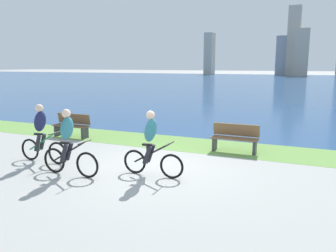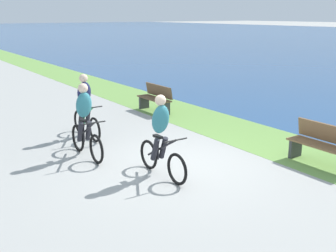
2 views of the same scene
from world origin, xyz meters
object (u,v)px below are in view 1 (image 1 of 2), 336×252
object	(u,v)px
cyclist_trailing	(68,143)
bench_near_path	(72,125)
cyclist_distant_rear	(41,134)
cyclist_lead	(151,144)
bench_far_along_path	(235,138)

from	to	relation	value
cyclist_trailing	bench_near_path	xyz separation A→B (m)	(-2.97, 3.77, -0.39)
cyclist_trailing	cyclist_distant_rear	distance (m)	1.62
cyclist_lead	cyclist_distant_rear	bearing A→B (deg)	-177.71
bench_near_path	cyclist_distant_rear	bearing A→B (deg)	-64.70
cyclist_trailing	bench_far_along_path	xyz separation A→B (m)	(3.36, 4.01, -0.39)
bench_far_along_path	cyclist_trailing	bearing A→B (deg)	-129.96
cyclist_lead	bench_far_along_path	bearing A→B (deg)	66.34
cyclist_distant_rear	bench_near_path	distance (m)	3.48
bench_near_path	bench_far_along_path	bearing A→B (deg)	2.18
cyclist_lead	bench_far_along_path	world-z (taller)	cyclist_lead
bench_near_path	bench_far_along_path	xyz separation A→B (m)	(6.33, 0.24, 0.00)
bench_near_path	bench_far_along_path	distance (m)	6.34
cyclist_lead	cyclist_trailing	world-z (taller)	cyclist_trailing
cyclist_lead	cyclist_trailing	bearing A→B (deg)	-158.18
cyclist_trailing	bench_far_along_path	size ratio (longest dim) A/B	1.14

